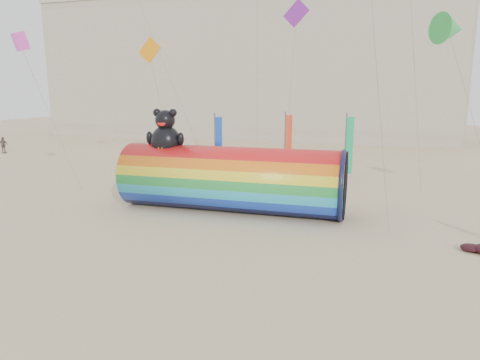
# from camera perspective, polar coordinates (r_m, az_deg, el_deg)

# --- Properties ---
(ground) EXTENTS (160.00, 160.00, 0.00)m
(ground) POSITION_cam_1_polar(r_m,az_deg,el_deg) (21.19, -2.47, -7.08)
(ground) COLOR #CCB58C
(ground) RESTS_ON ground
(hotel_building) EXTENTS (60.40, 15.40, 20.60)m
(hotel_building) POSITION_cam_1_polar(r_m,az_deg,el_deg) (67.61, 0.56, 14.63)
(hotel_building) COLOR #B7AD99
(hotel_building) RESTS_ON ground
(windsock_assembly) EXTENTS (12.88, 3.92, 5.94)m
(windsock_assembly) POSITION_cam_1_polar(r_m,az_deg,el_deg) (24.67, -1.24, 0.36)
(windsock_assembly) COLOR red
(windsock_assembly) RESTS_ON ground
(festival_banners) EXTENTS (10.51, 4.56, 5.20)m
(festival_banners) POSITION_cam_1_polar(r_m,az_deg,el_deg) (34.97, 5.99, 4.75)
(festival_banners) COLOR #59595E
(festival_banners) RESTS_ON ground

